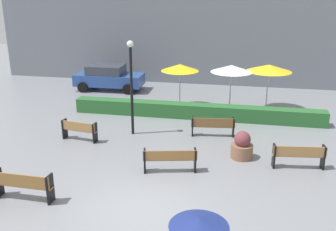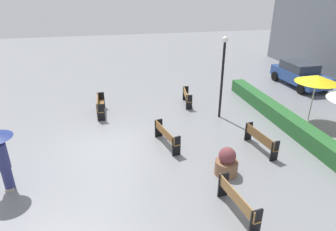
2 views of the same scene
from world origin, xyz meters
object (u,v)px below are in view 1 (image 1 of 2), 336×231
Objects in this scene: bench_back_row at (213,125)px; patio_umbrella_white at (231,69)px; bench_far_left at (79,129)px; bench_far_right at (299,155)px; lamp_post at (131,79)px; parked_car at (109,77)px; patio_umbrella_yellow_far at (269,68)px; patio_umbrella_yellow at (180,68)px; planter_pot at (242,146)px; bench_near_left at (23,184)px; bench_mid_center at (170,158)px.

patio_umbrella_white reaches higher than bench_back_row.
bench_back_row is at bearing 16.16° from bench_far_left.
patio_umbrella_white is at bearing 114.05° from bench_far_right.
lamp_post is 0.96× the size of parked_car.
lamp_post is at bearing -141.54° from patio_umbrella_yellow_far.
patio_umbrella_yellow reaches higher than parked_car.
lamp_post is 4.47m from patio_umbrella_yellow.
parked_car is (-3.63, 7.08, -1.67)m from lamp_post.
bench_back_row is (-3.25, 2.51, -0.02)m from bench_far_right.
bench_back_row is 4.00m from patio_umbrella_white.
planter_pot is 0.43× the size of patio_umbrella_white.
planter_pot is (6.41, 4.38, -0.08)m from bench_near_left.
bench_far_left is at bearing -143.24° from patio_umbrella_yellow_far.
parked_car is at bearing 119.77° from bench_mid_center.
bench_near_left is 0.77× the size of patio_umbrella_yellow_far.
parked_car reaches higher than bench_mid_center.
patio_umbrella_white is at bearing 40.47° from bench_far_left.
patio_umbrella_yellow is (-5.36, 6.37, 1.64)m from bench_far_right.
planter_pot reaches higher than bench_far_left.
lamp_post reaches higher than bench_near_left.
lamp_post is 7.53m from patio_umbrella_yellow_far.
bench_near_left is at bearing -125.29° from patio_umbrella_yellow_far.
bench_back_row is 4.70m from patio_umbrella_yellow.
bench_back_row is 0.81× the size of patio_umbrella_yellow.
parked_car is (-5.94, 10.38, 0.31)m from bench_mid_center.
lamp_post reaches higher than bench_mid_center.
patio_umbrella_yellow_far is (-0.83, 6.81, 1.71)m from bench_far_right.
bench_far_left is 5.68m from bench_back_row.
bench_back_row is at bearing 142.32° from bench_far_right.
patio_umbrella_yellow is at bearing 58.38° from bench_far_left.
patio_umbrella_yellow reaches higher than bench_mid_center.
patio_umbrella_yellow_far is (1.87, 0.76, -0.05)m from patio_umbrella_white.
lamp_post reaches higher than patio_umbrella_yellow_far.
lamp_post is at bearing -135.74° from patio_umbrella_white.
planter_pot is at bearing -46.08° from parked_car.
lamp_post is 1.65× the size of patio_umbrella_white.
patio_umbrella_white is (-2.70, 6.05, 1.76)m from bench_far_right.
patio_umbrella_yellow_far is (4.52, 0.44, 0.07)m from patio_umbrella_yellow.
bench_far_left is 6.73m from planter_pot.
parked_car reaches higher than bench_far_left.
bench_back_row is (5.14, 6.38, -0.03)m from bench_near_left.
bench_far_left is at bearing 153.85° from bench_mid_center.
patio_umbrella_yellow_far is (7.87, 5.88, 1.73)m from bench_far_left.
bench_mid_center is at bearing -26.15° from bench_far_left.
patio_umbrella_white reaches higher than planter_pot.
lamp_post is at bearing -62.86° from parked_car.
lamp_post reaches higher than bench_far_left.
patio_umbrella_yellow is 4.54m from patio_umbrella_yellow_far.
bench_far_right is 0.98× the size of bench_mid_center.
patio_umbrella_yellow_far is at bearing 36.76° from bench_far_left.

